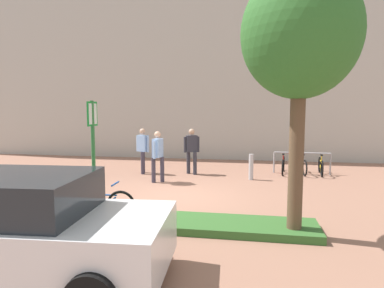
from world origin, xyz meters
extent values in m
plane|color=#936651|center=(0.00, 0.00, 0.00)|extent=(60.00, 60.00, 0.00)
cube|color=#B2ADA3|center=(0.00, 7.84, 5.00)|extent=(28.00, 1.20, 10.00)
cube|color=#336028|center=(-0.08, -2.34, 0.08)|extent=(7.00, 1.10, 0.16)
cylinder|color=brown|center=(2.90, -2.48, 1.48)|extent=(0.28, 0.28, 2.96)
ellipsoid|color=#2D6628|center=(2.90, -2.48, 3.83)|extent=(2.17, 2.17, 2.39)
cylinder|color=#2D7238|center=(-1.29, -2.34, 1.32)|extent=(0.08, 0.08, 2.63)
cube|color=#198C33|center=(-1.29, -2.34, 2.35)|extent=(0.06, 0.36, 0.52)
cube|color=white|center=(-1.29, -2.34, 2.35)|extent=(0.06, 0.30, 0.44)
torus|color=black|center=(-1.79, -2.17, 0.33)|extent=(0.66, 0.08, 0.66)
torus|color=black|center=(-0.77, -2.14, 0.33)|extent=(0.66, 0.08, 0.66)
cylinder|color=#194CA5|center=(-1.28, -2.15, 0.55)|extent=(0.84, 0.07, 0.04)
cylinder|color=#194CA5|center=(-1.18, -2.15, 0.30)|extent=(0.61, 0.06, 0.44)
cylinder|color=#194CA5|center=(-1.46, -2.16, 0.67)|extent=(0.04, 0.04, 0.28)
cube|color=black|center=(-1.46, -2.16, 0.83)|extent=(0.20, 0.09, 0.05)
cylinder|color=#194CA5|center=(-0.89, -2.14, 0.81)|extent=(0.05, 0.42, 0.04)
cylinder|color=#99999E|center=(2.96, 4.13, 0.40)|extent=(0.06, 0.06, 0.80)
cylinder|color=#99999E|center=(5.01, 4.07, 0.40)|extent=(0.06, 0.06, 0.80)
cylinder|color=#99999E|center=(3.99, 4.10, 0.80)|extent=(2.05, 0.12, 0.06)
torus|color=black|center=(3.24, 3.62, 0.30)|extent=(0.13, 0.61, 0.61)
torus|color=black|center=(3.36, 4.55, 0.30)|extent=(0.13, 0.61, 0.61)
cylinder|color=red|center=(3.30, 4.08, 0.51)|extent=(0.13, 0.77, 0.03)
cylinder|color=red|center=(3.31, 4.18, 0.27)|extent=(0.11, 0.56, 0.40)
cylinder|color=red|center=(3.28, 3.92, 0.62)|extent=(0.03, 0.03, 0.26)
cube|color=black|center=(3.28, 3.92, 0.76)|extent=(0.10, 0.19, 0.05)
cylinder|color=red|center=(3.35, 4.44, 0.75)|extent=(0.39, 0.09, 0.04)
torus|color=black|center=(4.03, 3.64, 0.30)|extent=(0.11, 0.61, 0.61)
torus|color=black|center=(3.94, 4.57, 0.30)|extent=(0.11, 0.61, 0.61)
cylinder|color=silver|center=(3.99, 4.11, 0.51)|extent=(0.10, 0.77, 0.03)
cylinder|color=silver|center=(3.98, 4.20, 0.27)|extent=(0.08, 0.56, 0.40)
cylinder|color=silver|center=(4.00, 3.94, 0.62)|extent=(0.03, 0.03, 0.26)
cube|color=black|center=(4.00, 3.94, 0.76)|extent=(0.09, 0.19, 0.05)
cylinder|color=silver|center=(3.95, 4.46, 0.75)|extent=(0.39, 0.07, 0.04)
torus|color=black|center=(4.62, 3.59, 0.30)|extent=(0.12, 0.61, 0.61)
torus|color=black|center=(4.72, 4.52, 0.30)|extent=(0.12, 0.61, 0.61)
cylinder|color=gold|center=(4.67, 4.06, 0.51)|extent=(0.11, 0.77, 0.03)
cylinder|color=gold|center=(4.68, 4.15, 0.27)|extent=(0.09, 0.56, 0.40)
cylinder|color=gold|center=(4.65, 3.89, 0.62)|extent=(0.03, 0.03, 0.26)
cube|color=black|center=(4.65, 3.89, 0.76)|extent=(0.09, 0.19, 0.05)
cylinder|color=gold|center=(4.70, 4.41, 0.75)|extent=(0.39, 0.08, 0.04)
cylinder|color=#ADADB2|center=(2.08, 2.68, 0.45)|extent=(0.16, 0.16, 0.90)
cylinder|color=#383342|center=(-1.95, 3.02, 0.42)|extent=(0.14, 0.14, 0.85)
cylinder|color=#383342|center=(-2.03, 3.30, 0.42)|extent=(0.14, 0.14, 0.85)
cube|color=#8CB2E5|center=(-1.99, 3.16, 1.16)|extent=(0.46, 0.38, 0.62)
cylinder|color=#8CB2E5|center=(-1.75, 3.06, 1.13)|extent=(0.09, 0.09, 0.59)
cylinder|color=#8CB2E5|center=(-2.23, 3.27, 1.13)|extent=(0.09, 0.09, 0.59)
sphere|color=tan|center=(-1.99, 3.16, 1.61)|extent=(0.22, 0.22, 0.22)
cylinder|color=#2D2D38|center=(-0.27, 3.43, 0.42)|extent=(0.14, 0.14, 0.85)
cylinder|color=#2D2D38|center=(0.01, 3.26, 0.42)|extent=(0.14, 0.14, 0.85)
cube|color=#2D2D38|center=(-0.13, 3.34, 1.16)|extent=(0.46, 0.39, 0.62)
cylinder|color=#2D2D38|center=(-0.36, 3.23, 1.13)|extent=(0.09, 0.09, 0.59)
cylinder|color=#2D2D38|center=(0.11, 3.46, 1.13)|extent=(0.09, 0.09, 0.59)
sphere|color=tan|center=(-0.13, 3.34, 1.61)|extent=(0.22, 0.22, 0.22)
cylinder|color=#383342|center=(-0.87, 1.82, 0.42)|extent=(0.14, 0.14, 0.85)
cylinder|color=#383342|center=(-1.14, 1.68, 0.42)|extent=(0.14, 0.14, 0.85)
cube|color=#8CB2E5|center=(-1.01, 1.75, 1.16)|extent=(0.30, 0.43, 0.62)
cylinder|color=#8CB2E5|center=(-0.96, 2.00, 1.13)|extent=(0.09, 0.09, 0.59)
cylinder|color=#8CB2E5|center=(-1.05, 1.49, 1.13)|extent=(0.09, 0.09, 0.59)
sphere|color=tan|center=(-1.01, 1.75, 1.61)|extent=(0.22, 0.22, 0.22)
cube|color=silver|center=(-1.22, -4.88, 0.60)|extent=(4.40, 2.06, 0.76)
cube|color=#1E2328|center=(-1.42, -4.90, 1.26)|extent=(2.50, 1.73, 0.56)
cylinder|color=black|center=(0.18, -3.90, 0.32)|extent=(0.65, 0.26, 0.64)
camera|label=1|loc=(2.02, -9.04, 2.45)|focal=31.47mm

